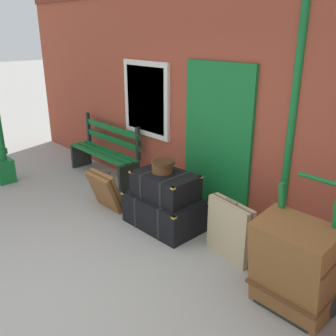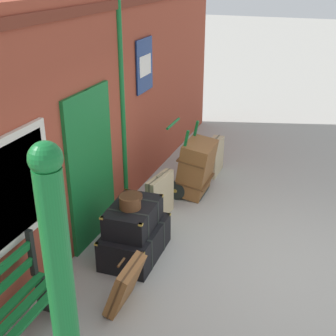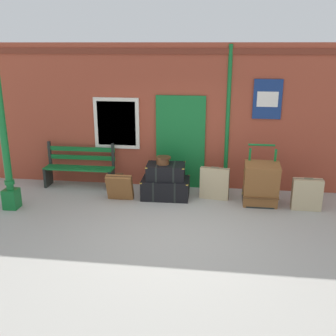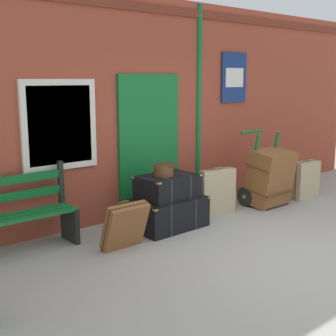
{
  "view_description": "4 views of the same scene",
  "coord_description": "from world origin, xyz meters",
  "px_view_note": "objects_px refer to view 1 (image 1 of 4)",
  "views": [
    {
      "loc": [
        2.91,
        -1.24,
        2.46
      ],
      "look_at": [
        -0.21,
        1.61,
        0.89
      ],
      "focal_mm": 39.85,
      "sensor_mm": 36.0,
      "label": 1
    },
    {
      "loc": [
        -4.91,
        -0.44,
        3.51
      ],
      "look_at": [
        0.59,
        1.61,
        0.86
      ],
      "focal_mm": 48.46,
      "sensor_mm": 36.0,
      "label": 2
    },
    {
      "loc": [
        0.72,
        -6.26,
        3.17
      ],
      "look_at": [
        -0.34,
        1.75,
        0.65
      ],
      "focal_mm": 42.66,
      "sensor_mm": 36.0,
      "label": 3
    },
    {
      "loc": [
        -4.35,
        -2.99,
        2.03
      ],
      "look_at": [
        -0.33,
        1.78,
        0.82
      ],
      "focal_mm": 49.44,
      "sensor_mm": 36.0,
      "label": 4
    }
  ],
  "objects_px": {
    "steamer_trunk_base": "(164,211)",
    "steamer_trunk_middle": "(165,185)",
    "porters_trolley": "(301,277)",
    "round_hatbox": "(162,165)",
    "platform_bench": "(105,152)",
    "suitcase_caramel": "(230,230)",
    "large_brown_trunk": "(294,267)",
    "suitcase_olive": "(106,191)"
  },
  "relations": [
    {
      "from": "steamer_trunk_base",
      "to": "steamer_trunk_middle",
      "type": "relative_size",
      "value": 1.23
    },
    {
      "from": "steamer_trunk_base",
      "to": "porters_trolley",
      "type": "relative_size",
      "value": 0.85
    },
    {
      "from": "round_hatbox",
      "to": "porters_trolley",
      "type": "height_order",
      "value": "porters_trolley"
    },
    {
      "from": "platform_bench",
      "to": "suitcase_caramel",
      "type": "relative_size",
      "value": 2.23
    },
    {
      "from": "steamer_trunk_middle",
      "to": "porters_trolley",
      "type": "xyz_separation_m",
      "value": [
        1.97,
        -0.05,
        -0.31
      ]
    },
    {
      "from": "porters_trolley",
      "to": "large_brown_trunk",
      "type": "bearing_deg",
      "value": -90.0
    },
    {
      "from": "round_hatbox",
      "to": "large_brown_trunk",
      "type": "xyz_separation_m",
      "value": [
        2.03,
        -0.23,
        -0.37
      ]
    },
    {
      "from": "platform_bench",
      "to": "steamer_trunk_base",
      "type": "height_order",
      "value": "platform_bench"
    },
    {
      "from": "large_brown_trunk",
      "to": "suitcase_olive",
      "type": "relative_size",
      "value": 1.58
    },
    {
      "from": "steamer_trunk_middle",
      "to": "porters_trolley",
      "type": "height_order",
      "value": "porters_trolley"
    },
    {
      "from": "steamer_trunk_middle",
      "to": "round_hatbox",
      "type": "bearing_deg",
      "value": 174.93
    },
    {
      "from": "steamer_trunk_middle",
      "to": "large_brown_trunk",
      "type": "xyz_separation_m",
      "value": [
        1.97,
        -0.23,
        -0.11
      ]
    },
    {
      "from": "porters_trolley",
      "to": "suitcase_caramel",
      "type": "distance_m",
      "value": 0.94
    },
    {
      "from": "porters_trolley",
      "to": "suitcase_olive",
      "type": "xyz_separation_m",
      "value": [
        -2.91,
        -0.26,
        0.02
      ]
    },
    {
      "from": "steamer_trunk_middle",
      "to": "porters_trolley",
      "type": "relative_size",
      "value": 0.69
    },
    {
      "from": "round_hatbox",
      "to": "suitcase_caramel",
      "type": "bearing_deg",
      "value": 2.01
    },
    {
      "from": "porters_trolley",
      "to": "suitcase_caramel",
      "type": "xyz_separation_m",
      "value": [
        -0.94,
        0.1,
        0.07
      ]
    },
    {
      "from": "steamer_trunk_base",
      "to": "suitcase_olive",
      "type": "xyz_separation_m",
      "value": [
        -0.93,
        -0.3,
        0.08
      ]
    },
    {
      "from": "platform_bench",
      "to": "round_hatbox",
      "type": "height_order",
      "value": "platform_bench"
    },
    {
      "from": "large_brown_trunk",
      "to": "suitcase_caramel",
      "type": "relative_size",
      "value": 1.3
    },
    {
      "from": "large_brown_trunk",
      "to": "suitcase_olive",
      "type": "xyz_separation_m",
      "value": [
        -2.91,
        -0.09,
        -0.18
      ]
    },
    {
      "from": "steamer_trunk_base",
      "to": "round_hatbox",
      "type": "xyz_separation_m",
      "value": [
        -0.06,
        0.02,
        0.62
      ]
    },
    {
      "from": "porters_trolley",
      "to": "suitcase_olive",
      "type": "relative_size",
      "value": 2.03
    },
    {
      "from": "platform_bench",
      "to": "porters_trolley",
      "type": "height_order",
      "value": "porters_trolley"
    },
    {
      "from": "platform_bench",
      "to": "steamer_trunk_middle",
      "type": "bearing_deg",
      "value": -11.99
    },
    {
      "from": "suitcase_caramel",
      "to": "suitcase_olive",
      "type": "distance_m",
      "value": 2.0
    },
    {
      "from": "steamer_trunk_middle",
      "to": "round_hatbox",
      "type": "distance_m",
      "value": 0.26
    },
    {
      "from": "steamer_trunk_base",
      "to": "round_hatbox",
      "type": "height_order",
      "value": "round_hatbox"
    },
    {
      "from": "steamer_trunk_base",
      "to": "steamer_trunk_middle",
      "type": "bearing_deg",
      "value": 80.83
    },
    {
      "from": "platform_bench",
      "to": "steamer_trunk_middle",
      "type": "height_order",
      "value": "platform_bench"
    },
    {
      "from": "steamer_trunk_base",
      "to": "round_hatbox",
      "type": "relative_size",
      "value": 3.31
    },
    {
      "from": "round_hatbox",
      "to": "suitcase_caramel",
      "type": "xyz_separation_m",
      "value": [
        1.1,
        0.04,
        -0.49
      ]
    },
    {
      "from": "steamer_trunk_middle",
      "to": "suitcase_caramel",
      "type": "distance_m",
      "value": 1.06
    },
    {
      "from": "platform_bench",
      "to": "suitcase_olive",
      "type": "bearing_deg",
      "value": -33.78
    },
    {
      "from": "round_hatbox",
      "to": "suitcase_olive",
      "type": "height_order",
      "value": "round_hatbox"
    },
    {
      "from": "steamer_trunk_base",
      "to": "platform_bench",
      "type": "bearing_deg",
      "value": 167.59
    },
    {
      "from": "suitcase_caramel",
      "to": "large_brown_trunk",
      "type": "bearing_deg",
      "value": -16.15
    },
    {
      "from": "round_hatbox",
      "to": "suitcase_olive",
      "type": "xyz_separation_m",
      "value": [
        -0.87,
        -0.32,
        -0.54
      ]
    },
    {
      "from": "platform_bench",
      "to": "suitcase_caramel",
      "type": "height_order",
      "value": "platform_bench"
    },
    {
      "from": "large_brown_trunk",
      "to": "suitcase_caramel",
      "type": "distance_m",
      "value": 0.98
    },
    {
      "from": "round_hatbox",
      "to": "platform_bench",
      "type": "bearing_deg",
      "value": 167.81
    },
    {
      "from": "steamer_trunk_base",
      "to": "large_brown_trunk",
      "type": "bearing_deg",
      "value": -6.13
    }
  ]
}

